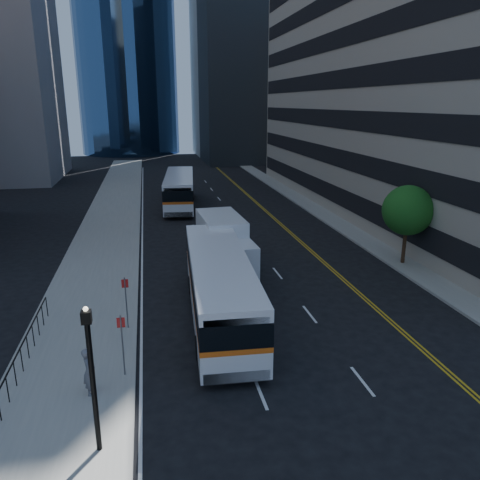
{
  "coord_description": "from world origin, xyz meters",
  "views": [
    {
      "loc": [
        -7.12,
        -18.39,
        10.22
      ],
      "look_at": [
        -2.21,
        6.34,
        2.8
      ],
      "focal_mm": 35.0,
      "sensor_mm": 36.0,
      "label": 1
    }
  ],
  "objects_px": {
    "bus_rear": "(180,189)",
    "pedestrian": "(89,371)",
    "bus_front": "(219,285)",
    "box_truck": "(224,244)",
    "lamp_post": "(92,374)",
    "street_tree": "(408,210)"
  },
  "relations": [
    {
      "from": "lamp_post",
      "to": "bus_rear",
      "type": "distance_m",
      "value": 35.34
    },
    {
      "from": "lamp_post",
      "to": "bus_rear",
      "type": "height_order",
      "value": "lamp_post"
    },
    {
      "from": "box_truck",
      "to": "lamp_post",
      "type": "bearing_deg",
      "value": -116.0
    },
    {
      "from": "street_tree",
      "to": "bus_front",
      "type": "bearing_deg",
      "value": -156.92
    },
    {
      "from": "bus_rear",
      "to": "pedestrian",
      "type": "bearing_deg",
      "value": -94.4
    },
    {
      "from": "bus_front",
      "to": "bus_rear",
      "type": "distance_m",
      "value": 26.51
    },
    {
      "from": "pedestrian",
      "to": "bus_front",
      "type": "bearing_deg",
      "value": -46.93
    },
    {
      "from": "box_truck",
      "to": "pedestrian",
      "type": "distance_m",
      "value": 13.8
    },
    {
      "from": "bus_front",
      "to": "bus_rear",
      "type": "bearing_deg",
      "value": 92.94
    },
    {
      "from": "bus_front",
      "to": "bus_rear",
      "type": "relative_size",
      "value": 0.97
    },
    {
      "from": "bus_rear",
      "to": "pedestrian",
      "type": "relative_size",
      "value": 7.23
    },
    {
      "from": "street_tree",
      "to": "bus_rear",
      "type": "relative_size",
      "value": 0.4
    },
    {
      "from": "lamp_post",
      "to": "bus_front",
      "type": "relative_size",
      "value": 0.37
    },
    {
      "from": "street_tree",
      "to": "bus_rear",
      "type": "bearing_deg",
      "value": 121.8
    },
    {
      "from": "pedestrian",
      "to": "bus_rear",
      "type": "bearing_deg",
      "value": -11.24
    },
    {
      "from": "bus_rear",
      "to": "box_truck",
      "type": "distance_m",
      "value": 20.06
    },
    {
      "from": "bus_rear",
      "to": "box_truck",
      "type": "xyz_separation_m",
      "value": [
        1.32,
        -20.01,
        0.02
      ]
    },
    {
      "from": "lamp_post",
      "to": "box_truck",
      "type": "height_order",
      "value": "lamp_post"
    },
    {
      "from": "bus_front",
      "to": "box_truck",
      "type": "relative_size",
      "value": 1.73
    },
    {
      "from": "lamp_post",
      "to": "bus_rear",
      "type": "relative_size",
      "value": 0.36
    },
    {
      "from": "lamp_post",
      "to": "box_truck",
      "type": "bearing_deg",
      "value": 67.1
    },
    {
      "from": "box_truck",
      "to": "pedestrian",
      "type": "bearing_deg",
      "value": -123.0
    }
  ]
}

